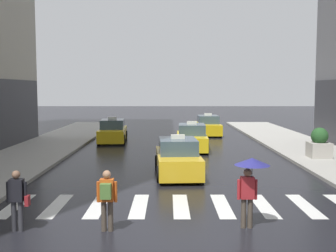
# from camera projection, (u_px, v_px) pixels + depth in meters

# --- Properties ---
(ground_plane) EXTENTS (160.00, 160.00, 0.00)m
(ground_plane) POSITION_uv_depth(u_px,v_px,m) (184.00, 239.00, 10.44)
(ground_plane) COLOR black
(crosswalk_markings) EXTENTS (11.30, 2.80, 0.01)m
(crosswalk_markings) POSITION_uv_depth(u_px,v_px,m) (181.00, 206.00, 13.43)
(crosswalk_markings) COLOR silver
(crosswalk_markings) RESTS_ON ground
(taxi_lead) EXTENTS (2.11, 4.62, 1.80)m
(taxi_lead) POSITION_uv_depth(u_px,v_px,m) (178.00, 159.00, 18.19)
(taxi_lead) COLOR gold
(taxi_lead) RESTS_ON ground
(taxi_second) EXTENTS (2.02, 4.58, 1.80)m
(taxi_second) POSITION_uv_depth(u_px,v_px,m) (192.00, 138.00, 25.60)
(taxi_second) COLOR yellow
(taxi_second) RESTS_ON ground
(taxi_third) EXTENTS (2.10, 4.62, 1.80)m
(taxi_third) POSITION_uv_depth(u_px,v_px,m) (113.00, 132.00, 29.44)
(taxi_third) COLOR yellow
(taxi_third) RESTS_ON ground
(taxi_fourth) EXTENTS (2.01, 4.58, 1.80)m
(taxi_fourth) POSITION_uv_depth(u_px,v_px,m) (208.00, 126.00, 33.87)
(taxi_fourth) COLOR yellow
(taxi_fourth) RESTS_ON ground
(pedestrian_with_umbrella) EXTENTS (0.96, 0.96, 1.94)m
(pedestrian_with_umbrella) POSITION_uv_depth(u_px,v_px,m) (250.00, 173.00, 11.18)
(pedestrian_with_umbrella) COLOR #473D33
(pedestrian_with_umbrella) RESTS_ON ground
(pedestrian_with_backpack) EXTENTS (0.55, 0.43, 1.65)m
(pedestrian_with_backpack) POSITION_uv_depth(u_px,v_px,m) (107.00, 196.00, 10.93)
(pedestrian_with_backpack) COLOR #473D33
(pedestrian_with_backpack) RESTS_ON ground
(pedestrian_with_handbag) EXTENTS (0.60, 0.24, 1.65)m
(pedestrian_with_handbag) POSITION_uv_depth(u_px,v_px,m) (17.00, 197.00, 10.95)
(pedestrian_with_handbag) COLOR #333338
(pedestrian_with_handbag) RESTS_ON ground
(planter_mid_block) EXTENTS (1.10, 1.10, 1.60)m
(planter_mid_block) POSITION_uv_depth(u_px,v_px,m) (319.00, 144.00, 21.93)
(planter_mid_block) COLOR #A8A399
(planter_mid_block) RESTS_ON curb_right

